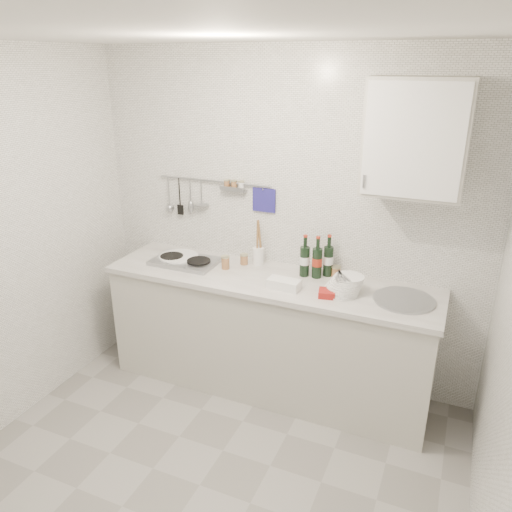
{
  "coord_description": "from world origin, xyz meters",
  "views": [
    {
      "loc": [
        1.22,
        -1.97,
        2.38
      ],
      "look_at": [
        -0.02,
        0.9,
        1.16
      ],
      "focal_mm": 35.0,
      "sensor_mm": 36.0,
      "label": 1
    }
  ],
  "objects_px": {
    "wall_cabinet": "(417,138)",
    "wine_bottles": "(317,256)",
    "plate_stack_sink": "(344,285)",
    "plate_stack_hob": "(178,258)",
    "utensil_crock": "(258,254)"
  },
  "relations": [
    {
      "from": "wall_cabinet",
      "to": "wine_bottles",
      "type": "height_order",
      "value": "wall_cabinet"
    },
    {
      "from": "plate_stack_sink",
      "to": "wine_bottles",
      "type": "bearing_deg",
      "value": 141.39
    },
    {
      "from": "wall_cabinet",
      "to": "plate_stack_sink",
      "type": "xyz_separation_m",
      "value": [
        -0.34,
        -0.16,
        -0.97
      ]
    },
    {
      "from": "plate_stack_hob",
      "to": "wine_bottles",
      "type": "xyz_separation_m",
      "value": [
        1.09,
        0.14,
        0.13
      ]
    },
    {
      "from": "wall_cabinet",
      "to": "plate_stack_hob",
      "type": "distance_m",
      "value": 1.96
    },
    {
      "from": "wine_bottles",
      "to": "utensil_crock",
      "type": "height_order",
      "value": "utensil_crock"
    },
    {
      "from": "wall_cabinet",
      "to": "plate_stack_hob",
      "type": "relative_size",
      "value": 2.16
    },
    {
      "from": "plate_stack_sink",
      "to": "wall_cabinet",
      "type": "bearing_deg",
      "value": 25.4
    },
    {
      "from": "wine_bottles",
      "to": "plate_stack_hob",
      "type": "bearing_deg",
      "value": -172.87
    },
    {
      "from": "utensil_crock",
      "to": "wall_cabinet",
      "type": "bearing_deg",
      "value": -4.76
    },
    {
      "from": "wall_cabinet",
      "to": "utensil_crock",
      "type": "relative_size",
      "value": 1.95
    },
    {
      "from": "utensil_crock",
      "to": "wine_bottles",
      "type": "bearing_deg",
      "value": -5.7
    },
    {
      "from": "plate_stack_hob",
      "to": "wall_cabinet",
      "type": "bearing_deg",
      "value": 3.2
    },
    {
      "from": "wine_bottles",
      "to": "plate_stack_sink",
      "type": "bearing_deg",
      "value": -38.61
    },
    {
      "from": "plate_stack_hob",
      "to": "utensil_crock",
      "type": "xyz_separation_m",
      "value": [
        0.61,
        0.18,
        0.06
      ]
    }
  ]
}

